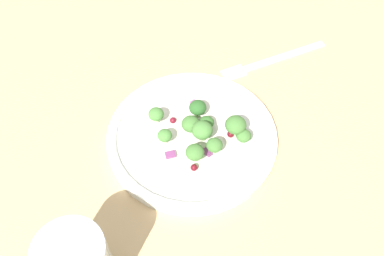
# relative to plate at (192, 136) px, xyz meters

# --- Properties ---
(ground_plane) EXTENTS (1.80, 1.80, 0.02)m
(ground_plane) POSITION_rel_plate_xyz_m (-0.03, -0.03, -0.02)
(ground_plane) COLOR tan
(plate) EXTENTS (0.24, 0.24, 0.02)m
(plate) POSITION_rel_plate_xyz_m (0.00, 0.00, 0.00)
(plate) COLOR white
(plate) RESTS_ON ground_plane
(dressing_pool) EXTENTS (0.14, 0.14, 0.00)m
(dressing_pool) POSITION_rel_plate_xyz_m (0.00, -0.00, 0.00)
(dressing_pool) COLOR white
(dressing_pool) RESTS_ON plate
(broccoli_floret_0) EXTENTS (0.02, 0.02, 0.02)m
(broccoli_floret_0) POSITION_rel_plate_xyz_m (-0.04, -0.05, 0.02)
(broccoli_floret_0) COLOR #9EC684
(broccoli_floret_0) RESTS_ON plate
(broccoli_floret_1) EXTENTS (0.02, 0.02, 0.02)m
(broccoli_floret_1) POSITION_rel_plate_xyz_m (0.00, 0.04, 0.02)
(broccoli_floret_1) COLOR #ADD18E
(broccoli_floret_1) RESTS_ON plate
(broccoli_floret_2) EXTENTS (0.02, 0.02, 0.02)m
(broccoli_floret_2) POSITION_rel_plate_xyz_m (0.04, 0.03, 0.02)
(broccoli_floret_2) COLOR #ADD18E
(broccoli_floret_2) RESTS_ON plate
(broccoli_floret_3) EXTENTS (0.02, 0.02, 0.02)m
(broccoli_floret_3) POSITION_rel_plate_xyz_m (0.03, -0.02, 0.02)
(broccoli_floret_3) COLOR #ADD18E
(broccoli_floret_3) RESTS_ON plate
(broccoli_floret_4) EXTENTS (0.02, 0.02, 0.02)m
(broccoli_floret_4) POSITION_rel_plate_xyz_m (-0.04, -0.01, 0.02)
(broccoli_floret_4) COLOR #ADD18E
(broccoli_floret_4) RESTS_ON plate
(broccoli_floret_5) EXTENTS (0.03, 0.03, 0.03)m
(broccoli_floret_5) POSITION_rel_plate_xyz_m (0.01, -0.00, 0.02)
(broccoli_floret_5) COLOR #8EB77A
(broccoli_floret_5) RESTS_ON plate
(broccoli_floret_6) EXTENTS (0.03, 0.03, 0.03)m
(broccoli_floret_6) POSITION_rel_plate_xyz_m (-0.02, -0.01, 0.03)
(broccoli_floret_6) COLOR #9EC684
(broccoli_floret_6) RESTS_ON plate
(broccoli_floret_7) EXTENTS (0.03, 0.03, 0.03)m
(broccoli_floret_7) POSITION_rel_plate_xyz_m (-0.02, -0.05, 0.03)
(broccoli_floret_7) COLOR #9EC684
(broccoli_floret_7) RESTS_ON plate
(broccoli_floret_8) EXTENTS (0.02, 0.02, 0.02)m
(broccoli_floret_8) POSITION_rel_plate_xyz_m (0.00, -0.02, 0.02)
(broccoli_floret_8) COLOR #9EC684
(broccoli_floret_8) RESTS_ON plate
(broccoli_floret_9) EXTENTS (0.02, 0.02, 0.02)m
(broccoli_floret_9) POSITION_rel_plate_xyz_m (-0.04, 0.02, 0.02)
(broccoli_floret_9) COLOR #ADD18E
(broccoli_floret_9) RESTS_ON plate
(cranberry_0) EXTENTS (0.01, 0.01, 0.01)m
(cranberry_0) POSITION_rel_plate_xyz_m (-0.05, 0.03, 0.01)
(cranberry_0) COLOR maroon
(cranberry_0) RESTS_ON plate
(cranberry_1) EXTENTS (0.01, 0.01, 0.01)m
(cranberry_1) POSITION_rel_plate_xyz_m (-0.03, 0.00, 0.01)
(cranberry_1) COLOR maroon
(cranberry_1) RESTS_ON plate
(cranberry_2) EXTENTS (0.01, 0.01, 0.01)m
(cranberry_2) POSITION_rel_plate_xyz_m (-0.03, -0.04, 0.01)
(cranberry_2) COLOR maroon
(cranberry_2) RESTS_ON plate
(cranberry_3) EXTENTS (0.01, 0.01, 0.01)m
(cranberry_3) POSITION_rel_plate_xyz_m (0.03, 0.01, 0.01)
(cranberry_3) COLOR maroon
(cranberry_3) RESTS_ON plate
(onion_bit_0) EXTENTS (0.01, 0.01, 0.00)m
(onion_bit_0) POSITION_rel_plate_xyz_m (-0.04, -0.00, 0.01)
(onion_bit_0) COLOR #843D75
(onion_bit_0) RESTS_ON plate
(onion_bit_1) EXTENTS (0.01, 0.02, 0.00)m
(onion_bit_1) POSITION_rel_plate_xyz_m (-0.02, 0.04, 0.01)
(onion_bit_1) COLOR #843D75
(onion_bit_1) RESTS_ON plate
(onion_bit_2) EXTENTS (0.01, 0.01, 0.00)m
(onion_bit_2) POSITION_rel_plate_xyz_m (0.05, -0.03, 0.01)
(onion_bit_2) COLOR #A35B93
(onion_bit_2) RESTS_ON plate
(fork) EXTENTS (0.03, 0.19, 0.01)m
(fork) POSITION_rel_plate_xyz_m (0.08, -0.18, -0.01)
(fork) COLOR silver
(fork) RESTS_ON ground_plane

